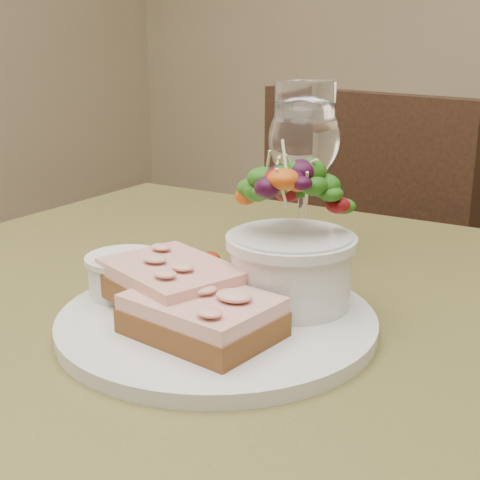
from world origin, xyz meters
The scene contains 9 objects.
cafe_table centered at (0.00, 0.00, 0.65)m, with size 0.80×0.80×0.75m.
chair_far centered at (-0.04, 0.74, 0.29)m, with size 0.52×0.52×0.90m.
dinner_plate centered at (0.02, -0.03, 0.76)m, with size 0.26×0.26×0.01m, color silver.
sandwich_front centered at (0.04, -0.07, 0.78)m, with size 0.12×0.10×0.03m.
sandwich_back centered at (-0.01, -0.04, 0.79)m, with size 0.14×0.12×0.03m.
ramekin centered at (-0.07, -0.03, 0.78)m, with size 0.07×0.07×0.04m.
salad_bowl centered at (0.06, 0.02, 0.82)m, with size 0.10×0.10×0.13m.
garnish centered at (-0.03, 0.06, 0.77)m, with size 0.05×0.04×0.02m.
wine_glass centered at (0.00, 0.18, 0.87)m, with size 0.08×0.08×0.18m.
Camera 1 is at (0.31, -0.46, 0.98)m, focal length 50.00 mm.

